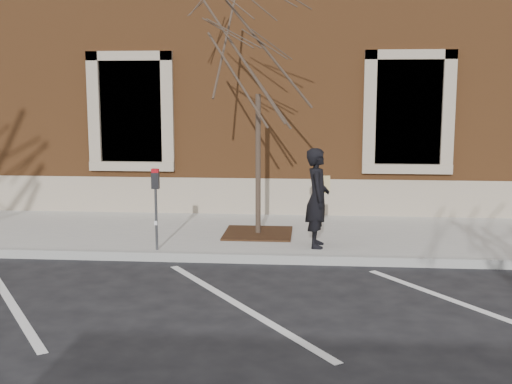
{
  "coord_description": "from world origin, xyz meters",
  "views": [
    {
      "loc": [
        0.93,
        -10.39,
        2.82
      ],
      "look_at": [
        0.0,
        0.6,
        1.1
      ],
      "focal_mm": 45.0,
      "sensor_mm": 36.0,
      "label": 1
    }
  ],
  "objects": [
    {
      "name": "ground",
      "position": [
        0.0,
        0.0,
        0.0
      ],
      "size": [
        120.0,
        120.0,
        0.0
      ],
      "primitive_type": "plane",
      "color": "#28282B",
      "rests_on": "ground"
    },
    {
      "name": "sidewalk_near",
      "position": [
        0.0,
        1.75,
        0.07
      ],
      "size": [
        40.0,
        3.5,
        0.15
      ],
      "primitive_type": "cube",
      "color": "beige",
      "rests_on": "ground"
    },
    {
      "name": "curb_near",
      "position": [
        0.0,
        -0.05,
        0.07
      ],
      "size": [
        40.0,
        0.12,
        0.15
      ],
      "primitive_type": "cube",
      "color": "#9E9E99",
      "rests_on": "ground"
    },
    {
      "name": "parking_stripes",
      "position": [
        0.0,
        -2.2,
        0.0
      ],
      "size": [
        28.0,
        4.4,
        0.01
      ],
      "primitive_type": null,
      "color": "silver",
      "rests_on": "ground"
    },
    {
      "name": "building_civic",
      "position": [
        0.0,
        7.74,
        4.0
      ],
      "size": [
        40.0,
        8.62,
        8.0
      ],
      "color": "brown",
      "rests_on": "ground"
    },
    {
      "name": "man",
      "position": [
        1.07,
        0.59,
        1.01
      ],
      "size": [
        0.41,
        0.63,
        1.73
      ],
      "primitive_type": "imported",
      "rotation": [
        0.0,
        0.0,
        1.57
      ],
      "color": "black",
      "rests_on": "sidewalk_near"
    },
    {
      "name": "parking_meter",
      "position": [
        -1.66,
        0.12,
        1.12
      ],
      "size": [
        0.13,
        0.1,
        1.4
      ],
      "rotation": [
        0.0,
        0.0,
        -0.21
      ],
      "color": "#595B60",
      "rests_on": "sidewalk_near"
    },
    {
      "name": "tree_grate",
      "position": [
        -0.04,
        1.49,
        0.17
      ],
      "size": [
        1.28,
        1.28,
        0.03
      ],
      "primitive_type": "cube",
      "color": "#3F2814",
      "rests_on": "sidewalk_near"
    },
    {
      "name": "sapling",
      "position": [
        -0.04,
        1.49,
        3.51
      ],
      "size": [
        2.88,
        2.88,
        4.8
      ],
      "color": "#4A392D",
      "rests_on": "sidewalk_near"
    }
  ]
}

